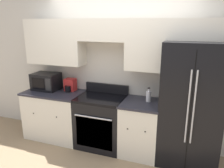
# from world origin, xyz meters

# --- Properties ---
(ground_plane) EXTENTS (12.00, 12.00, 0.00)m
(ground_plane) POSITION_xyz_m (0.00, 0.00, 0.00)
(ground_plane) COLOR #937A5B
(wall_back) EXTENTS (8.00, 0.39, 2.60)m
(wall_back) POSITION_xyz_m (0.01, 0.59, 1.48)
(wall_back) COLOR beige
(wall_back) RESTS_ON ground_plane
(lower_cabinets_left) EXTENTS (1.07, 0.64, 0.88)m
(lower_cabinets_left) POSITION_xyz_m (-1.12, 0.31, 0.44)
(lower_cabinets_left) COLOR silver
(lower_cabinets_left) RESTS_ON ground_plane
(lower_cabinets_right) EXTENTS (0.62, 0.64, 0.88)m
(lower_cabinets_right) POSITION_xyz_m (0.49, 0.31, 0.44)
(lower_cabinets_right) COLOR silver
(lower_cabinets_right) RESTS_ON ground_plane
(oven_range) EXTENTS (0.79, 0.65, 1.04)m
(oven_range) POSITION_xyz_m (-0.20, 0.31, 0.45)
(oven_range) COLOR black
(oven_range) RESTS_ON ground_plane
(refrigerator) EXTENTS (0.85, 0.73, 1.84)m
(refrigerator) POSITION_xyz_m (1.21, 0.35, 0.92)
(refrigerator) COLOR black
(refrigerator) RESTS_ON ground_plane
(microwave) EXTENTS (0.48, 0.35, 0.31)m
(microwave) POSITION_xyz_m (-1.32, 0.38, 1.04)
(microwave) COLOR black
(microwave) RESTS_ON lower_cabinets_left
(bottle) EXTENTS (0.08, 0.08, 0.23)m
(bottle) POSITION_xyz_m (0.58, 0.38, 0.97)
(bottle) COLOR silver
(bottle) RESTS_ON lower_cabinets_right
(coffee_maker) EXTENTS (0.19, 0.22, 0.22)m
(coffee_maker) POSITION_xyz_m (-0.87, 0.46, 0.99)
(coffee_maker) COLOR #B22323
(coffee_maker) RESTS_ON lower_cabinets_left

